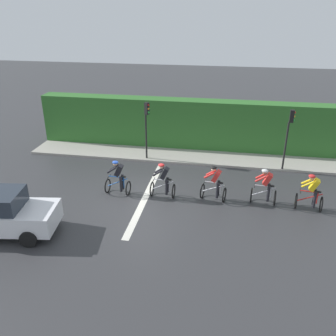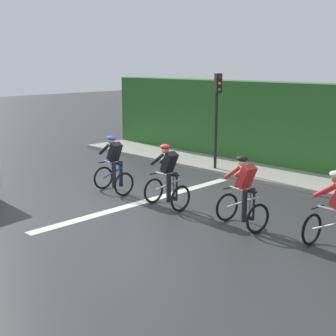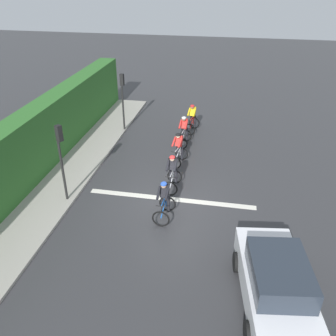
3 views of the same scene
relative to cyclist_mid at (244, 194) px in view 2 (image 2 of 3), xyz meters
name	(u,v)px [view 2 (image 2 of 3)]	position (x,y,z in m)	size (l,w,h in m)	color
ground_plane	(140,200)	(0.20, -3.28, -0.80)	(80.00, 80.00, 0.00)	#333335
sidewalk_kerb	(303,178)	(-5.08, -1.28, -0.74)	(2.80, 19.53, 0.12)	#9E998E
stone_wall_low	(317,168)	(-5.98, -1.28, -0.56)	(0.44, 19.53, 0.47)	gray
hedge_wall	(324,130)	(-6.28, -1.28, 0.71)	(1.10, 19.53, 3.02)	#2D6628
road_marking_stop_line	(144,202)	(0.20, -3.11, -0.79)	(7.00, 0.30, 0.01)	silver
cyclist_mid	(244,194)	(0.00, 0.00, 0.00)	(0.88, 1.19, 1.66)	black
cyclist_fourth	(168,178)	(0.12, -2.30, 0.00)	(0.72, 1.10, 1.66)	black
cyclist_trailing	(114,166)	(0.18, -4.41, 0.00)	(0.74, 1.12, 1.66)	black
traffic_light_near_crossing	(217,107)	(-3.96, -3.99, 1.43)	(0.27, 0.29, 3.34)	black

